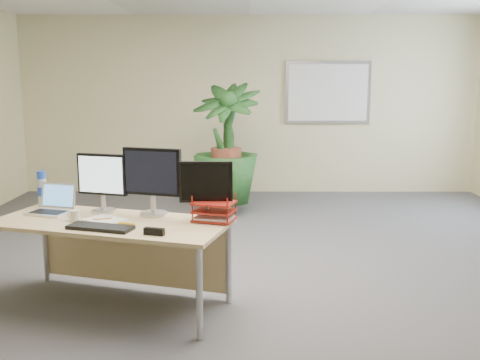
{
  "coord_description": "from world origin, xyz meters",
  "views": [
    {
      "loc": [
        -0.09,
        -4.29,
        1.7
      ],
      "look_at": [
        -0.12,
        0.35,
        0.85
      ],
      "focal_mm": 40.0,
      "sensor_mm": 36.0,
      "label": 1
    }
  ],
  "objects_px": {
    "monitor_right": "(152,177)",
    "laptop": "(53,205)",
    "desk": "(117,235)",
    "floor_plant": "(226,157)",
    "monitor_left": "(102,179)"
  },
  "relations": [
    {
      "from": "floor_plant",
      "to": "laptop",
      "type": "height_order",
      "value": "floor_plant"
    },
    {
      "from": "desk",
      "to": "floor_plant",
      "type": "xyz_separation_m",
      "value": [
        0.75,
        2.91,
        0.21
      ]
    },
    {
      "from": "monitor_left",
      "to": "monitor_right",
      "type": "distance_m",
      "value": 0.43
    },
    {
      "from": "desk",
      "to": "laptop",
      "type": "relative_size",
      "value": 5.05
    },
    {
      "from": "desk",
      "to": "monitor_left",
      "type": "bearing_deg",
      "value": 127.92
    },
    {
      "from": "monitor_right",
      "to": "monitor_left",
      "type": "bearing_deg",
      "value": 166.24
    },
    {
      "from": "floor_plant",
      "to": "desk",
      "type": "bearing_deg",
      "value": -104.46
    },
    {
      "from": "floor_plant",
      "to": "monitor_right",
      "type": "bearing_deg",
      "value": -99.68
    },
    {
      "from": "floor_plant",
      "to": "laptop",
      "type": "distance_m",
      "value": 3.03
    },
    {
      "from": "desk",
      "to": "monitor_right",
      "type": "height_order",
      "value": "monitor_right"
    },
    {
      "from": "desk",
      "to": "monitor_left",
      "type": "relative_size",
      "value": 4.06
    },
    {
      "from": "monitor_right",
      "to": "desk",
      "type": "bearing_deg",
      "value": -161.96
    },
    {
      "from": "monitor_right",
      "to": "laptop",
      "type": "height_order",
      "value": "monitor_right"
    },
    {
      "from": "desk",
      "to": "floor_plant",
      "type": "relative_size",
      "value": 1.27
    },
    {
      "from": "monitor_left",
      "to": "laptop",
      "type": "distance_m",
      "value": 0.46
    }
  ]
}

